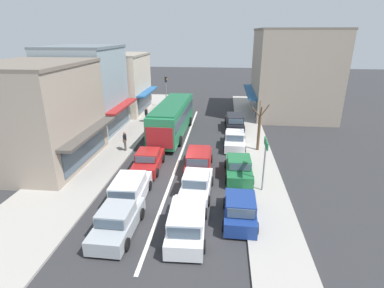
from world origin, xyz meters
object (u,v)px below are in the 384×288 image
(city_bus, at_px, (172,117))
(wagon_adjacent_lane_trail, at_px, (199,161))
(parked_wagon_kerb_rear, at_px, (235,122))
(directional_road_sign, at_px, (265,153))
(sedan_behind_bus_near, at_px, (148,161))
(sedan_behind_bus_mid, at_px, (197,185))
(sedan_queue_gap_filler, at_px, (117,221))
(traffic_light_downstreet, at_px, (166,87))
(street_tree_right, at_px, (259,129))
(parked_hatchback_kerb_front, at_px, (240,209))
(pedestrian_with_handbag_near, at_px, (125,140))
(pedestrian_browsing_midblock, at_px, (146,114))
(parked_sedan_kerb_third, at_px, (235,140))
(wagon_queue_far_back, at_px, (187,222))
(parked_sedan_kerb_second, at_px, (239,168))
(wagon_adjacent_lane_lead, at_px, (130,190))

(city_bus, distance_m, wagon_adjacent_lane_trail, 8.48)
(parked_wagon_kerb_rear, height_order, directional_road_sign, directional_road_sign)
(sedan_behind_bus_near, bearing_deg, sedan_behind_bus_mid, -40.51)
(sedan_queue_gap_filler, distance_m, sedan_behind_bus_mid, 5.59)
(traffic_light_downstreet, bearing_deg, street_tree_right, -53.48)
(wagon_adjacent_lane_trail, bearing_deg, parked_wagon_kerb_rear, 74.56)
(parked_hatchback_kerb_front, xyz_separation_m, pedestrian_with_handbag_near, (-9.26, 9.04, 0.36))
(street_tree_right, xyz_separation_m, pedestrian_browsing_midblock, (-11.57, 7.20, -0.90))
(wagon_adjacent_lane_trail, bearing_deg, parked_sedan_kerb_third, 61.10)
(sedan_queue_gap_filler, relative_size, parked_hatchback_kerb_front, 1.13)
(wagon_queue_far_back, bearing_deg, street_tree_right, 68.71)
(city_bus, relative_size, sedan_behind_bus_near, 2.57)
(sedan_queue_gap_filler, distance_m, pedestrian_with_handbag_near, 11.14)
(city_bus, distance_m, sedan_queue_gap_filler, 15.63)
(wagon_queue_far_back, height_order, parked_hatchback_kerb_front, wagon_queue_far_back)
(parked_sedan_kerb_second, bearing_deg, wagon_queue_far_back, -112.40)
(parked_sedan_kerb_second, distance_m, directional_road_sign, 3.20)
(parked_sedan_kerb_third, xyz_separation_m, pedestrian_with_handbag_near, (-9.28, -2.14, 0.40))
(sedan_behind_bus_near, height_order, sedan_behind_bus_mid, same)
(city_bus, xyz_separation_m, parked_hatchback_kerb_front, (5.99, -13.91, -1.17))
(parked_sedan_kerb_third, bearing_deg, sedan_queue_gap_filler, -115.83)
(sedan_queue_gap_filler, distance_m, parked_sedan_kerb_third, 14.27)
(parked_sedan_kerb_second, distance_m, parked_wagon_kerb_rear, 11.26)
(parked_sedan_kerb_third, bearing_deg, sedan_behind_bus_mid, -106.89)
(sedan_behind_bus_near, relative_size, parked_hatchback_kerb_front, 1.14)
(street_tree_right, bearing_deg, directional_road_sign, -93.21)
(wagon_queue_far_back, distance_m, wagon_adjacent_lane_trail, 7.63)
(sedan_queue_gap_filler, bearing_deg, city_bus, 89.26)
(wagon_adjacent_lane_lead, height_order, pedestrian_with_handbag_near, pedestrian_with_handbag_near)
(sedan_behind_bus_mid, xyz_separation_m, pedestrian_with_handbag_near, (-6.68, 6.44, 0.40))
(sedan_behind_bus_near, height_order, parked_wagon_kerb_rear, parked_wagon_kerb_rear)
(wagon_queue_far_back, bearing_deg, parked_sedan_kerb_second, 67.60)
(directional_road_sign, height_order, pedestrian_with_handbag_near, directional_road_sign)
(wagon_adjacent_lane_lead, bearing_deg, parked_sedan_kerb_second, 31.53)
(parked_hatchback_kerb_front, distance_m, traffic_light_downstreet, 26.41)
(parked_wagon_kerb_rear, bearing_deg, directional_road_sign, -83.92)
(parked_hatchback_kerb_front, xyz_separation_m, traffic_light_downstreet, (-8.69, 24.85, 2.15))
(wagon_adjacent_lane_trail, xyz_separation_m, directional_road_sign, (4.31, -2.82, 1.93))
(street_tree_right, xyz_separation_m, pedestrian_with_handbag_near, (-11.22, -1.42, -0.90))
(city_bus, height_order, wagon_adjacent_lane_lead, city_bus)
(sedan_behind_bus_mid, bearing_deg, pedestrian_browsing_midblock, 115.00)
(parked_hatchback_kerb_front, bearing_deg, directional_road_sign, 64.92)
(directional_road_sign, bearing_deg, wagon_queue_far_back, -131.45)
(street_tree_right, relative_size, pedestrian_with_handbag_near, 2.61)
(wagon_adjacent_lane_trail, distance_m, pedestrian_browsing_midblock, 13.39)
(wagon_queue_far_back, bearing_deg, sedan_queue_gap_filler, -176.69)
(wagon_adjacent_lane_trail, xyz_separation_m, wagon_adjacent_lane_lead, (-3.73, -4.84, 0.00))
(parked_sedan_kerb_third, bearing_deg, street_tree_right, -20.28)
(sedan_behind_bus_near, height_order, wagon_queue_far_back, wagon_queue_far_back)
(city_bus, height_order, wagon_queue_far_back, city_bus)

